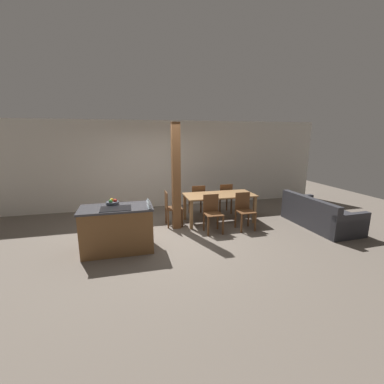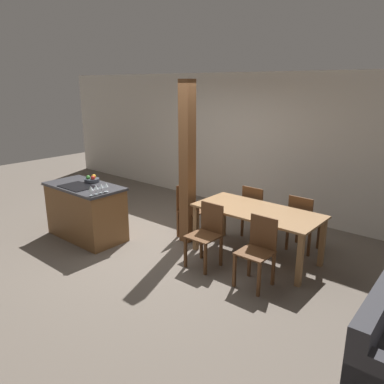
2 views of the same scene
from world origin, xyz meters
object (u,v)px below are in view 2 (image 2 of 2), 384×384
object	(u,v)px
wine_glass_near	(91,189)
timber_post	(187,164)
dining_table	(257,216)
dining_chair_near_left	(207,233)
dining_chair_far_left	(255,210)
wine_glass_far	(101,186)
dining_chair_head_end	(190,209)
kitchen_island	(86,211)
fruit_bowl	(92,179)
dining_chair_far_right	(302,222)
wine_glass_end	(106,185)
dining_chair_near_right	(258,250)
wine_glass_middle	(96,187)

from	to	relation	value
wine_glass_near	timber_post	distance (m)	1.50
dining_table	dining_chair_near_left	world-z (taller)	dining_chair_near_left
dining_table	dining_chair_far_left	distance (m)	0.79
wine_glass_far	dining_chair_head_end	world-z (taller)	wine_glass_far
kitchen_island	dining_table	bearing A→B (deg)	24.37
fruit_bowl	wine_glass_near	bearing A→B (deg)	-35.69
dining_chair_near_left	dining_chair_far_right	distance (m)	1.55
kitchen_island	dining_table	size ratio (longest dim) A/B	0.76
dining_chair_near_left	dining_chair_head_end	xyz separation A→B (m)	(-0.87, 0.65, 0.00)
wine_glass_end	dining_chair_near_right	xyz separation A→B (m)	(2.36, 0.52, -0.54)
dining_table	wine_glass_near	bearing A→B (deg)	-143.44
wine_glass_near	dining_chair_near_left	world-z (taller)	wine_glass_near
kitchen_island	dining_chair_far_left	size ratio (longest dim) A/B	1.55
fruit_bowl	dining_chair_far_left	world-z (taller)	fruit_bowl
wine_glass_middle	dining_chair_far_right	distance (m)	3.14
timber_post	wine_glass_middle	bearing A→B (deg)	-123.12
wine_glass_near	wine_glass_far	xyz separation A→B (m)	(0.00, 0.18, 0.00)
dining_table	dining_chair_head_end	distance (m)	1.29
dining_chair_far_left	dining_chair_head_end	bearing A→B (deg)	36.90
fruit_bowl	dining_chair_far_right	distance (m)	3.47
wine_glass_end	timber_post	xyz separation A→B (m)	(0.77, 1.00, 0.26)
dining_chair_far_left	timber_post	bearing A→B (deg)	47.35
kitchen_island	fruit_bowl	distance (m)	0.54
fruit_bowl	wine_glass_end	distance (m)	0.72
dining_chair_near_left	dining_chair_far_left	bearing A→B (deg)	90.00
dining_chair_near_left	timber_post	world-z (taller)	timber_post
wine_glass_far	dining_chair_near_right	distance (m)	2.49
kitchen_island	dining_chair_far_right	world-z (taller)	kitchen_island
fruit_bowl	timber_post	bearing A→B (deg)	28.10
fruit_bowl	dining_table	size ratio (longest dim) A/B	0.14
wine_glass_end	dining_chair_head_end	size ratio (longest dim) A/B	0.16
dining_chair_near_left	timber_post	bearing A→B (deg)	148.19
fruit_bowl	dining_table	distance (m)	2.81
dining_table	dining_chair_near_right	world-z (taller)	dining_chair_near_right
kitchen_island	wine_glass_near	bearing A→B (deg)	-24.75
kitchen_island	dining_chair_head_end	xyz separation A→B (m)	(1.28, 1.16, 0.02)
wine_glass_middle	kitchen_island	bearing A→B (deg)	162.46
wine_glass_middle	dining_chair_head_end	size ratio (longest dim) A/B	0.16
dining_chair_far_right	timber_post	size ratio (longest dim) A/B	0.35
dining_table	dining_chair_far_left	xyz separation A→B (m)	(-0.41, 0.65, -0.17)
wine_glass_near	timber_post	bearing A→B (deg)	58.77
wine_glass_near	wine_glass_end	world-z (taller)	same
dining_chair_near_left	wine_glass_near	bearing A→B (deg)	-152.83
wine_glass_near	dining_table	world-z (taller)	wine_glass_near
kitchen_island	wine_glass_far	bearing A→B (deg)	-9.71
fruit_bowl	dining_chair_near_right	xyz separation A→B (m)	(3.04, 0.30, -0.47)
dining_chair_near_left	dining_chair_near_right	distance (m)	0.82
wine_glass_near	dining_table	bearing A→B (deg)	36.56
wine_glass_far	dining_chair_near_left	world-z (taller)	wine_glass_far
fruit_bowl	wine_glass_middle	world-z (taller)	wine_glass_middle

